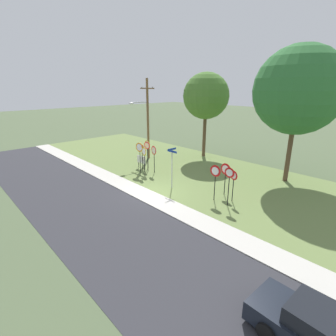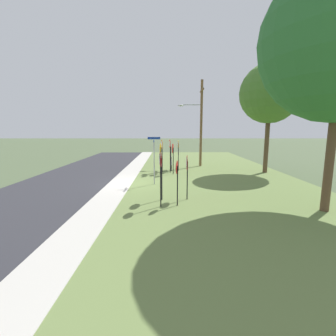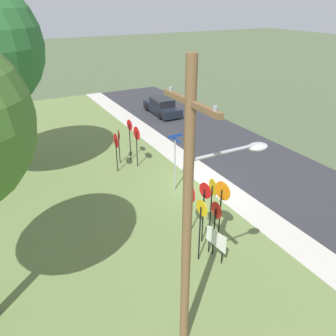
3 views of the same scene
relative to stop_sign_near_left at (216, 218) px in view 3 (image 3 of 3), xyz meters
name	(u,v)px [view 3 (image 3 of 3)]	position (x,y,z in m)	size (l,w,h in m)	color
ground_plane	(201,186)	(4.91, -2.65, -1.76)	(160.00, 160.00, 0.00)	#4C5B3D
road_asphalt	(268,167)	(4.91, -7.45, -1.75)	(44.00, 6.40, 0.01)	#2D2D33
sidewalk_strip	(213,182)	(4.91, -3.45, -1.73)	(44.00, 1.60, 0.06)	#BCB7AD
grass_median	(94,215)	(4.91, 3.35, -1.74)	(44.00, 12.00, 0.04)	olive
stop_sign_near_left	(216,218)	(0.00, 0.00, 0.00)	(0.66, 0.09, 2.39)	black
stop_sign_near_right	(222,198)	(0.65, -0.74, 0.30)	(0.79, 0.17, 2.74)	black
stop_sign_far_left	(201,218)	(0.01, 0.65, 0.18)	(0.64, 0.11, 2.65)	black
stop_sign_far_center	(204,201)	(0.87, -0.06, 0.26)	(0.65, 0.13, 2.75)	black
stop_sign_far_right	(191,199)	(1.51, 0.17, 0.08)	(0.76, 0.16, 2.46)	black
stop_sign_center_tall	(212,194)	(1.39, -0.81, 0.09)	(0.71, 0.14, 2.48)	black
yield_sign_near_left	(116,144)	(8.61, 0.71, 0.02)	(0.83, 0.10, 2.33)	black
yield_sign_near_right	(119,138)	(9.63, 0.17, -0.12)	(0.64, 0.16, 2.17)	black
yield_sign_far_left	(130,130)	(9.80, -0.62, 0.21)	(0.68, 0.12, 2.60)	black
yield_sign_far_right	(137,137)	(8.70, -0.59, 0.15)	(0.79, 0.12, 2.50)	black
street_name_post	(175,158)	(5.16, -1.14, 0.13)	(0.96, 0.82, 3.11)	#9EA0A8
utility_pole	(193,214)	(-2.74, 2.81, 2.72)	(2.10, 2.38, 8.18)	brown
notice_board	(216,240)	(-0.21, 0.06, -0.88)	(1.10, 0.13, 1.25)	black
parked_sedan_distant	(162,107)	(17.35, -6.71, -1.11)	(4.52, 2.00, 1.39)	black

